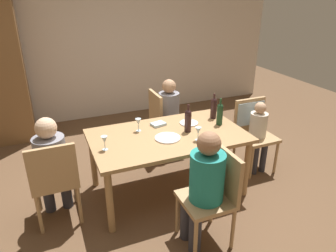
{
  "coord_description": "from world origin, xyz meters",
  "views": [
    {
      "loc": [
        -1.21,
        -2.87,
        2.22
      ],
      "look_at": [
        0.0,
        0.0,
        0.83
      ],
      "focal_mm": 33.46,
      "sensor_mm": 36.0,
      "label": 1
    }
  ],
  "objects_px": {
    "chair_right_end": "(252,124)",
    "wine_glass_near_left": "(104,140)",
    "dining_table": "(168,141)",
    "wine_glass_near_right": "(138,122)",
    "wine_glass_centre": "(198,131)",
    "chair_near": "(214,191)",
    "person_child_small": "(259,131)",
    "wine_bottle_dark_red": "(188,120)",
    "person_man_guest": "(52,161)",
    "chair_far_right": "(163,119)",
    "dinner_plate_host": "(189,123)",
    "person_man_bearded": "(171,111)",
    "wine_bottle_short_olive": "(214,107)",
    "dinner_plate_guest_left": "(168,138)",
    "person_woman_host": "(204,182)",
    "wine_bottle_tall_green": "(220,113)",
    "chair_left_end": "(54,177)"
  },
  "relations": [
    {
      "from": "person_woman_host",
      "to": "dinner_plate_guest_left",
      "type": "xyz_separation_m",
      "value": [
        -0.02,
        0.78,
        0.08
      ]
    },
    {
      "from": "dining_table",
      "to": "person_man_guest",
      "type": "relative_size",
      "value": 1.51
    },
    {
      "from": "wine_bottle_tall_green",
      "to": "chair_near",
      "type": "bearing_deg",
      "value": -122.73
    },
    {
      "from": "chair_far_right",
      "to": "dinner_plate_host",
      "type": "relative_size",
      "value": 4.17
    },
    {
      "from": "wine_bottle_dark_red",
      "to": "wine_glass_near_right",
      "type": "height_order",
      "value": "wine_bottle_dark_red"
    },
    {
      "from": "dining_table",
      "to": "person_woman_host",
      "type": "distance_m",
      "value": 0.88
    },
    {
      "from": "chair_near",
      "to": "person_man_bearded",
      "type": "bearing_deg",
      "value": -10.35
    },
    {
      "from": "chair_left_end",
      "to": "dinner_plate_guest_left",
      "type": "distance_m",
      "value": 1.2
    },
    {
      "from": "wine_bottle_dark_red",
      "to": "wine_glass_centre",
      "type": "height_order",
      "value": "wine_bottle_dark_red"
    },
    {
      "from": "person_man_bearded",
      "to": "wine_bottle_tall_green",
      "type": "height_order",
      "value": "person_man_bearded"
    },
    {
      "from": "wine_bottle_short_olive",
      "to": "dinner_plate_guest_left",
      "type": "xyz_separation_m",
      "value": [
        -0.74,
        -0.31,
        -0.13
      ]
    },
    {
      "from": "wine_glass_centre",
      "to": "dinner_plate_host",
      "type": "bearing_deg",
      "value": 76.1
    },
    {
      "from": "chair_far_right",
      "to": "wine_bottle_tall_green",
      "type": "height_order",
      "value": "wine_bottle_tall_green"
    },
    {
      "from": "dining_table",
      "to": "wine_glass_near_left",
      "type": "distance_m",
      "value": 0.75
    },
    {
      "from": "dining_table",
      "to": "wine_bottle_dark_red",
      "type": "relative_size",
      "value": 5.32
    },
    {
      "from": "chair_right_end",
      "to": "wine_glass_near_left",
      "type": "relative_size",
      "value": 6.17
    },
    {
      "from": "person_man_bearded",
      "to": "person_man_guest",
      "type": "xyz_separation_m",
      "value": [
        -1.64,
        -0.85,
        0.02
      ]
    },
    {
      "from": "dining_table",
      "to": "person_man_guest",
      "type": "bearing_deg",
      "value": 178.8
    },
    {
      "from": "person_man_guest",
      "to": "wine_glass_near_left",
      "type": "height_order",
      "value": "person_man_guest"
    },
    {
      "from": "chair_left_end",
      "to": "person_man_bearded",
      "type": "height_order",
      "value": "person_man_bearded"
    },
    {
      "from": "wine_bottle_tall_green",
      "to": "wine_glass_near_left",
      "type": "bearing_deg",
      "value": -175.71
    },
    {
      "from": "chair_left_end",
      "to": "wine_glass_near_right",
      "type": "height_order",
      "value": "chair_left_end"
    },
    {
      "from": "dining_table",
      "to": "dinner_plate_guest_left",
      "type": "relative_size",
      "value": 6.13
    },
    {
      "from": "dining_table",
      "to": "wine_glass_near_right",
      "type": "height_order",
      "value": "wine_glass_near_right"
    },
    {
      "from": "wine_glass_near_left",
      "to": "person_child_small",
      "type": "bearing_deg",
      "value": 1.84
    },
    {
      "from": "person_woman_host",
      "to": "wine_bottle_tall_green",
      "type": "bearing_deg",
      "value": -37.56
    },
    {
      "from": "chair_near",
      "to": "person_man_bearded",
      "type": "xyz_separation_m",
      "value": [
        0.32,
        1.76,
        0.1
      ]
    },
    {
      "from": "chair_right_end",
      "to": "dinner_plate_host",
      "type": "relative_size",
      "value": 4.17
    },
    {
      "from": "person_woman_host",
      "to": "wine_glass_centre",
      "type": "height_order",
      "value": "person_woman_host"
    },
    {
      "from": "chair_far_right",
      "to": "chair_near",
      "type": "bearing_deg",
      "value": -6.76
    },
    {
      "from": "wine_bottle_short_olive",
      "to": "person_man_guest",
      "type": "bearing_deg",
      "value": -174.28
    },
    {
      "from": "chair_right_end",
      "to": "wine_glass_near_left",
      "type": "xyz_separation_m",
      "value": [
        -1.95,
        -0.21,
        0.24
      ]
    },
    {
      "from": "dinner_plate_guest_left",
      "to": "wine_bottle_short_olive",
      "type": "bearing_deg",
      "value": 22.85
    },
    {
      "from": "chair_left_end",
      "to": "chair_right_end",
      "type": "height_order",
      "value": "same"
    },
    {
      "from": "chair_far_right",
      "to": "wine_glass_centre",
      "type": "bearing_deg",
      "value": -2.95
    },
    {
      "from": "wine_glass_centre",
      "to": "wine_glass_near_right",
      "type": "xyz_separation_m",
      "value": [
        -0.51,
        0.47,
        0.0
      ]
    },
    {
      "from": "person_woman_host",
      "to": "wine_glass_near_right",
      "type": "distance_m",
      "value": 1.13
    },
    {
      "from": "chair_far_right",
      "to": "person_man_bearded",
      "type": "relative_size",
      "value": 0.85
    },
    {
      "from": "wine_bottle_dark_red",
      "to": "wine_bottle_short_olive",
      "type": "xyz_separation_m",
      "value": [
        0.46,
        0.23,
        0.0
      ]
    },
    {
      "from": "wine_bottle_dark_red",
      "to": "dinner_plate_host",
      "type": "xyz_separation_m",
      "value": [
        0.11,
        0.19,
        -0.13
      ]
    },
    {
      "from": "person_child_small",
      "to": "wine_bottle_dark_red",
      "type": "height_order",
      "value": "wine_bottle_dark_red"
    },
    {
      "from": "wine_bottle_tall_green",
      "to": "person_child_small",
      "type": "bearing_deg",
      "value": -4.12
    },
    {
      "from": "dining_table",
      "to": "wine_bottle_dark_red",
      "type": "xyz_separation_m",
      "value": [
        0.23,
        -0.01,
        0.22
      ]
    },
    {
      "from": "dining_table",
      "to": "person_man_guest",
      "type": "xyz_separation_m",
      "value": [
        -1.23,
        0.03,
        0.0
      ]
    },
    {
      "from": "dining_table",
      "to": "wine_glass_centre",
      "type": "relative_size",
      "value": 11.42
    },
    {
      "from": "chair_far_right",
      "to": "person_woman_host",
      "type": "distance_m",
      "value": 1.79
    },
    {
      "from": "person_man_guest",
      "to": "wine_bottle_dark_red",
      "type": "distance_m",
      "value": 1.48
    },
    {
      "from": "wine_glass_centre",
      "to": "chair_near",
      "type": "bearing_deg",
      "value": -103.53
    },
    {
      "from": "person_man_bearded",
      "to": "wine_bottle_short_olive",
      "type": "distance_m",
      "value": 0.76
    },
    {
      "from": "chair_near",
      "to": "dining_table",
      "type": "bearing_deg",
      "value": 5.66
    }
  ]
}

